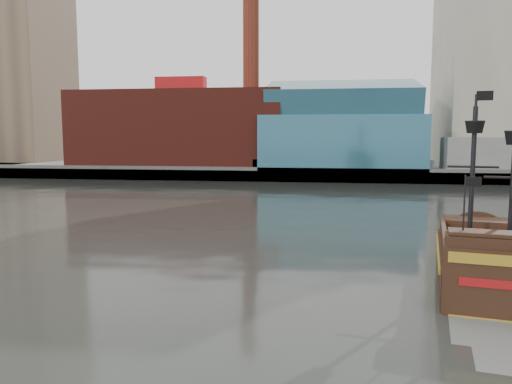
# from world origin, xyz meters

# --- Properties ---
(ground) EXTENTS (400.00, 400.00, 0.00)m
(ground) POSITION_xyz_m (0.00, 0.00, 0.00)
(ground) COLOR #282A25
(ground) RESTS_ON ground
(promenade_far) EXTENTS (220.00, 60.00, 2.00)m
(promenade_far) POSITION_xyz_m (0.00, 92.00, 1.00)
(promenade_far) COLOR slate
(promenade_far) RESTS_ON ground
(seawall) EXTENTS (220.00, 1.00, 2.60)m
(seawall) POSITION_xyz_m (0.00, 62.50, 1.30)
(seawall) COLOR #4C4C49
(seawall) RESTS_ON ground
(skyline) EXTENTS (149.00, 45.00, 62.00)m
(skyline) POSITION_xyz_m (5.21, 84.56, 24.55)
(skyline) COLOR brown
(skyline) RESTS_ON promenade_far
(pirate_ship) EXTENTS (7.59, 16.44, 11.86)m
(pirate_ship) POSITION_xyz_m (16.82, 2.41, 1.07)
(pirate_ship) COLOR black
(pirate_ship) RESTS_ON ground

